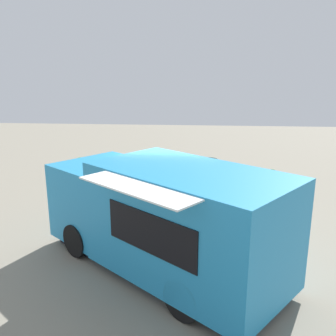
% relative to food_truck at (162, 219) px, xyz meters
% --- Properties ---
extents(ground_plane, '(40.00, 40.00, 0.00)m').
position_rel_food_truck_xyz_m(ground_plane, '(-0.03, 2.15, -1.14)').
color(ground_plane, gray).
extents(food_truck, '(5.67, 5.10, 2.36)m').
position_rel_food_truck_xyz_m(food_truck, '(0.00, 0.00, 0.00)').
color(food_truck, '#248AC2').
rests_on(food_truck, ground_plane).
extents(planter_flowering_near, '(0.49, 0.49, 0.62)m').
position_rel_food_truck_xyz_m(planter_flowering_near, '(-0.21, 6.49, -0.84)').
color(planter_flowering_near, '#53494A').
rests_on(planter_flowering_near, ground_plane).
extents(planter_flowering_far, '(0.60, 0.60, 0.76)m').
position_rel_food_truck_xyz_m(planter_flowering_far, '(-4.06, 7.07, -0.75)').
color(planter_flowering_far, '#585848').
rests_on(planter_flowering_far, ground_plane).
extents(planter_flowering_side, '(0.51, 0.51, 0.74)m').
position_rel_food_truck_xyz_m(planter_flowering_side, '(3.41, 5.87, -0.77)').
color(planter_flowering_side, '#4E4548').
rests_on(planter_flowering_side, ground_plane).
extents(trash_bin, '(0.53, 0.53, 1.01)m').
position_rel_food_truck_xyz_m(trash_bin, '(1.22, 6.35, -0.63)').
color(trash_bin, black).
rests_on(trash_bin, ground_plane).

